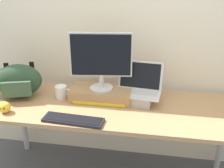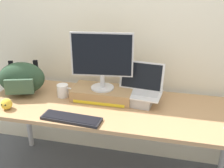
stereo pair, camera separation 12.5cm
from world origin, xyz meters
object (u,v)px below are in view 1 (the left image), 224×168
toner_box_yellow (102,94)px  messenger_backpack (18,81)px  open_laptop (138,94)px  plush_toy (5,107)px  external_keyboard (73,120)px  coffee_mug (61,92)px  desktop_monitor (101,59)px

toner_box_yellow → messenger_backpack: 0.68m
open_laptop → plush_toy: size_ratio=4.43×
messenger_backpack → external_keyboard: bearing=-47.5°
messenger_backpack → coffee_mug: bearing=-13.8°
external_keyboard → messenger_backpack: messenger_backpack is taller
desktop_monitor → coffee_mug: bearing=178.9°
plush_toy → external_keyboard: bearing=-4.1°
open_laptop → external_keyboard: bearing=-132.2°
desktop_monitor → messenger_backpack: (-0.67, -0.06, -0.20)m
coffee_mug → plush_toy: coffee_mug is taller
toner_box_yellow → plush_toy: (-0.65, -0.33, -0.00)m
external_keyboard → plush_toy: size_ratio=5.20×
desktop_monitor → coffee_mug: desktop_monitor is taller
external_keyboard → coffee_mug: 0.39m
external_keyboard → open_laptop: bearing=45.6°
toner_box_yellow → desktop_monitor: desktop_monitor is taller
open_laptop → toner_box_yellow: bearing=-174.1°
open_laptop → external_keyboard: (-0.42, -0.37, -0.06)m
desktop_monitor → open_laptop: bearing=-7.4°
toner_box_yellow → external_keyboard: (-0.13, -0.37, -0.03)m
desktop_monitor → plush_toy: size_ratio=5.70×
toner_box_yellow → plush_toy: 0.73m
toner_box_yellow → external_keyboard: bearing=-108.6°
toner_box_yellow → open_laptop: bearing=-0.2°
toner_box_yellow → desktop_monitor: size_ratio=1.01×
external_keyboard → coffee_mug: (-0.20, 0.34, 0.04)m
messenger_backpack → plush_toy: messenger_backpack is taller
open_laptop → coffee_mug: bearing=-170.6°
desktop_monitor → open_laptop: size_ratio=1.29×
toner_box_yellow → messenger_backpack: (-0.67, -0.06, 0.09)m
open_laptop → coffee_mug: (-0.61, -0.04, -0.02)m
external_keyboard → plush_toy: plush_toy is taller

